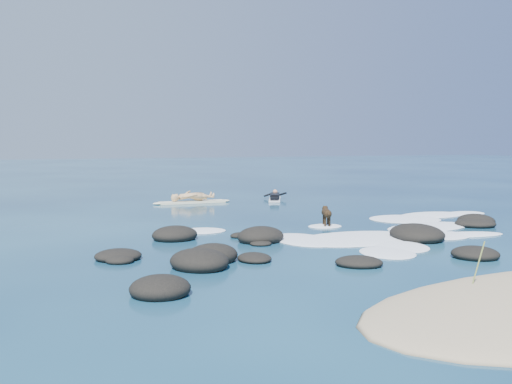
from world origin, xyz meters
name	(u,v)px	position (x,y,z in m)	size (l,w,h in m)	color
ground	(341,232)	(0.00, 0.00, 0.00)	(160.00, 160.00, 0.00)	#0A2642
reef_rocks	(370,242)	(-0.53, -2.29, 0.11)	(13.78, 6.80, 0.55)	black
breaking_foam	(405,231)	(1.87, -0.58, 0.01)	(11.92, 7.25, 0.12)	white
standing_surfer_rig	(192,185)	(-1.84, 9.36, 0.78)	(3.46, 0.69, 1.97)	#F7F2C6
paddling_surfer_rig	(275,197)	(2.01, 9.16, 0.15)	(1.57, 2.36, 0.43)	silver
dog	(326,213)	(0.10, 1.05, 0.44)	(0.51, 0.99, 0.66)	black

